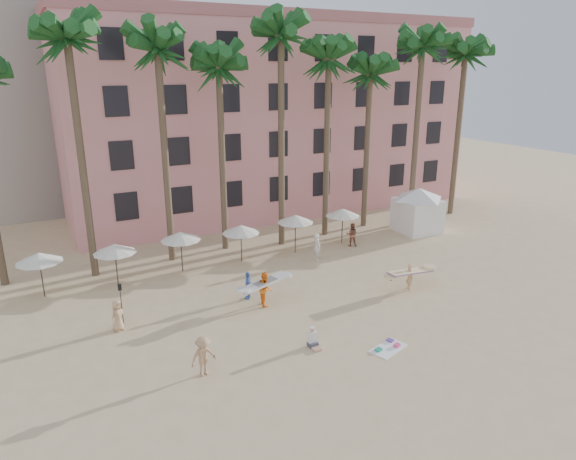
% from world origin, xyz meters
% --- Properties ---
extents(ground, '(120.00, 120.00, 0.00)m').
position_xyz_m(ground, '(0.00, 0.00, 0.00)').
color(ground, '#D1B789').
rests_on(ground, ground).
extents(pink_hotel, '(35.00, 14.00, 16.00)m').
position_xyz_m(pink_hotel, '(7.00, 26.00, 8.00)').
color(pink_hotel, pink).
rests_on(pink_hotel, ground).
extents(palm_row, '(44.40, 5.40, 16.30)m').
position_xyz_m(palm_row, '(0.51, 15.00, 12.97)').
color(palm_row, brown).
rests_on(palm_row, ground).
extents(umbrella_row, '(22.50, 2.70, 2.73)m').
position_xyz_m(umbrella_row, '(-3.00, 12.50, 2.33)').
color(umbrella_row, '#332B23').
rests_on(umbrella_row, ground).
extents(cabana, '(4.67, 4.67, 3.50)m').
position_xyz_m(cabana, '(13.75, 12.26, 2.07)').
color(cabana, white).
rests_on(cabana, ground).
extents(beach_towel, '(2.03, 1.52, 0.14)m').
position_xyz_m(beach_towel, '(0.75, -0.90, 0.03)').
color(beach_towel, white).
rests_on(beach_towel, ground).
extents(carrier_yellow, '(3.00, 0.88, 1.57)m').
position_xyz_m(carrier_yellow, '(5.95, 3.82, 0.91)').
color(carrier_yellow, tan).
rests_on(carrier_yellow, ground).
extents(carrier_white, '(3.05, 1.48, 1.86)m').
position_xyz_m(carrier_white, '(-2.35, 5.86, 0.99)').
color(carrier_white, orange).
rests_on(carrier_white, ground).
extents(beachgoers, '(18.24, 11.76, 1.87)m').
position_xyz_m(beachgoers, '(-2.25, 6.48, 0.86)').
color(beachgoers, '#577FCB').
rests_on(beachgoers, ground).
extents(paddle, '(0.18, 0.04, 2.23)m').
position_xyz_m(paddle, '(-9.68, 7.01, 1.41)').
color(paddle, black).
rests_on(paddle, ground).
extents(seated_man, '(0.43, 0.74, 0.97)m').
position_xyz_m(seated_man, '(-2.30, 0.78, 0.33)').
color(seated_man, '#3F3F4C').
rests_on(seated_man, ground).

